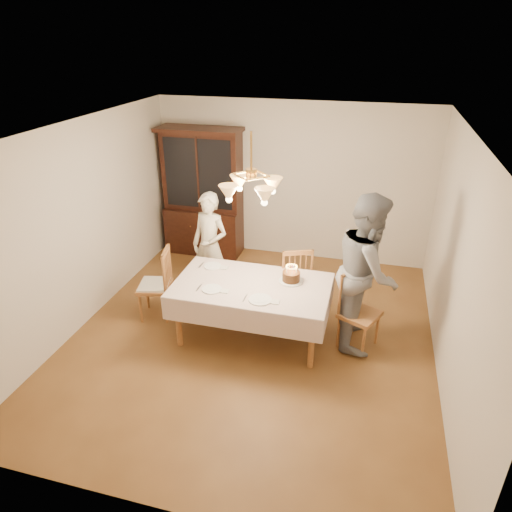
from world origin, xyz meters
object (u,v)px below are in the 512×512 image
(china_hutch, at_px, (203,195))
(birthday_cake, at_px, (291,277))
(dining_table, at_px, (252,290))
(elderly_woman, at_px, (210,246))
(chair_far_side, at_px, (294,282))

(china_hutch, distance_m, birthday_cake, 2.82)
(dining_table, xyz_separation_m, birthday_cake, (0.45, 0.20, 0.14))
(dining_table, xyz_separation_m, elderly_woman, (-0.86, 0.88, 0.10))
(china_hutch, height_order, elderly_woman, china_hutch)
(elderly_woman, height_order, birthday_cake, elderly_woman)
(birthday_cake, bearing_deg, china_hutch, 133.09)
(china_hutch, relative_size, chair_far_side, 2.16)
(china_hutch, xyz_separation_m, chair_far_side, (1.87, -1.50, -0.60))
(dining_table, xyz_separation_m, chair_far_side, (0.40, 0.75, -0.24))
(china_hutch, xyz_separation_m, birthday_cake, (1.92, -2.06, -0.22))
(dining_table, relative_size, elderly_woman, 1.22)
(china_hutch, xyz_separation_m, elderly_woman, (0.62, -1.37, -0.26))
(elderly_woman, relative_size, birthday_cake, 5.21)
(chair_far_side, relative_size, birthday_cake, 3.33)
(dining_table, bearing_deg, china_hutch, 123.19)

